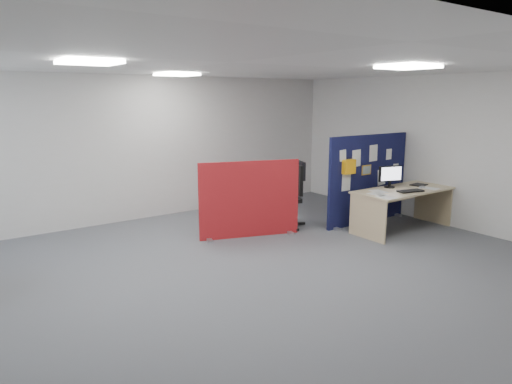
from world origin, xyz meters
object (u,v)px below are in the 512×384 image
red_divider (250,200)px  office_chair (291,191)px  monitor_main (390,176)px  main_desk (401,198)px  navy_divider (367,179)px

red_divider → office_chair: bearing=22.2°
monitor_main → office_chair: 1.76m
main_desk → office_chair: 1.92m
red_divider → office_chair: red_divider is taller
navy_divider → office_chair: size_ratio=1.69×
monitor_main → office_chair: office_chair is taller
office_chair → monitor_main: bearing=-17.3°
main_desk → red_divider: red_divider is taller
main_desk → red_divider: 2.67m
main_desk → monitor_main: 0.44m
navy_divider → monitor_main: size_ratio=4.59×
navy_divider → main_desk: (0.12, -0.67, -0.26)m
main_desk → office_chair: office_chair is taller
monitor_main → office_chair: bearing=160.7°
monitor_main → navy_divider: bearing=112.6°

